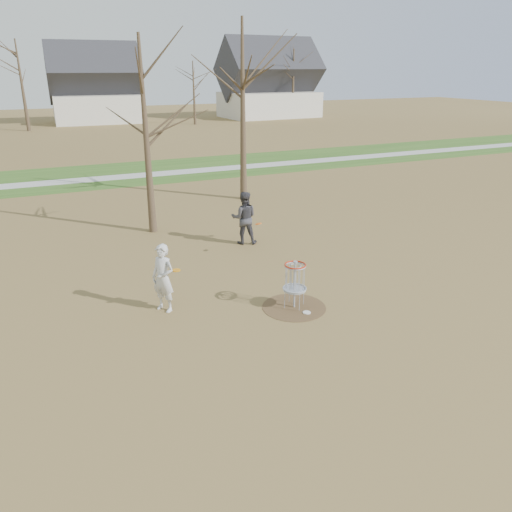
{
  "coord_description": "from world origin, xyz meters",
  "views": [
    {
      "loc": [
        -6.11,
        -11.05,
        6.32
      ],
      "look_at": [
        -0.5,
        1.5,
        1.1
      ],
      "focal_mm": 35.0,
      "sensor_mm": 36.0,
      "label": 1
    }
  ],
  "objects": [
    {
      "name": "player_throwing",
      "position": [
        0.85,
        5.62,
        1.0
      ],
      "size": [
        1.19,
        1.06,
        2.01
      ],
      "primitive_type": "imported",
      "rotation": [
        0.0,
        0.0,
        2.77
      ],
      "color": "#3A393F",
      "rests_on": "ground"
    },
    {
      "name": "dirt_circle",
      "position": [
        0.0,
        0.0,
        0.01
      ],
      "size": [
        1.8,
        1.8,
        0.01
      ],
      "primitive_type": "cylinder",
      "color": "#47331E",
      "rests_on": "ground"
    },
    {
      "name": "green_band",
      "position": [
        0.0,
        21.0,
        0.01
      ],
      "size": [
        160.0,
        8.0,
        0.01
      ],
      "primitive_type": "cube",
      "color": "#2D5119",
      "rests_on": "ground"
    },
    {
      "name": "ground",
      "position": [
        0.0,
        0.0,
        0.0
      ],
      "size": [
        160.0,
        160.0,
        0.0
      ],
      "primitive_type": "plane",
      "color": "brown",
      "rests_on": "ground"
    },
    {
      "name": "houses_row",
      "position": [
        4.32,
        52.56,
        3.52
      ],
      "size": [
        56.51,
        10.01,
        7.26
      ],
      "color": "silver",
      "rests_on": "ground"
    },
    {
      "name": "disc_grounded",
      "position": [
        0.15,
        -0.46,
        0.02
      ],
      "size": [
        0.22,
        0.22,
        0.02
      ],
      "primitive_type": "cylinder",
      "color": "silver",
      "rests_on": "dirt_circle"
    },
    {
      "name": "bare_trees",
      "position": [
        1.78,
        35.79,
        5.35
      ],
      "size": [
        52.62,
        44.98,
        9.0
      ],
      "color": "#382B1E",
      "rests_on": "ground"
    },
    {
      "name": "disc_golf_basket",
      "position": [
        0.0,
        0.0,
        0.91
      ],
      "size": [
        0.64,
        0.64,
        1.35
      ],
      "color": "#9EA3AD",
      "rests_on": "ground"
    },
    {
      "name": "footpath",
      "position": [
        0.0,
        20.0,
        0.01
      ],
      "size": [
        160.0,
        1.5,
        0.01
      ],
      "primitive_type": "cube",
      "color": "#9E9E99",
      "rests_on": "green_band"
    },
    {
      "name": "player_standing",
      "position": [
        -3.34,
        1.32,
        0.96
      ],
      "size": [
        0.78,
        0.83,
        1.91
      ],
      "primitive_type": "imported",
      "rotation": [
        0.0,
        0.0,
        -0.94
      ],
      "color": "silver",
      "rests_on": "ground"
    },
    {
      "name": "discs_in_play",
      "position": [
        -1.07,
        2.61,
        1.23
      ],
      "size": [
        3.93,
        3.06,
        0.1
      ],
      "color": "#FF5D0D",
      "rests_on": "ground"
    }
  ]
}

